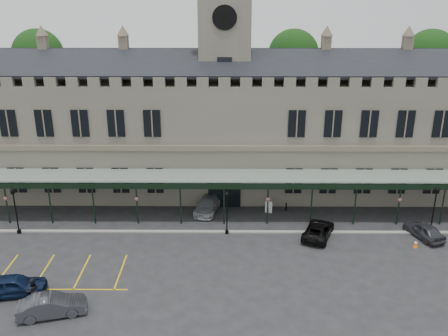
{
  "coord_description": "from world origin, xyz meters",
  "views": [
    {
      "loc": [
        0.28,
        -34.32,
        21.29
      ],
      "look_at": [
        0.0,
        6.0,
        6.0
      ],
      "focal_mm": 40.0,
      "sensor_mm": 36.0,
      "label": 1
    }
  ],
  "objects_px": {
    "lamp_post_right": "(434,206)",
    "car_right_a": "(424,230)",
    "lamp_post_mid": "(227,209)",
    "clock_tower": "(225,66)",
    "station_building": "(225,130)",
    "car_taxi": "(208,204)",
    "car_van": "(318,230)",
    "sign_board": "(269,207)",
    "person_b": "(33,290)",
    "car_left_a": "(14,285)",
    "lamp_post_left": "(15,206)",
    "car_left_b": "(52,306)",
    "traffic_cone": "(416,244)"
  },
  "relations": [
    {
      "from": "lamp_post_mid",
      "to": "car_van",
      "type": "relative_size",
      "value": 0.89
    },
    {
      "from": "car_van",
      "to": "person_b",
      "type": "relative_size",
      "value": 2.47
    },
    {
      "from": "station_building",
      "to": "car_taxi",
      "type": "bearing_deg",
      "value": -105.03
    },
    {
      "from": "traffic_cone",
      "to": "person_b",
      "type": "height_order",
      "value": "person_b"
    },
    {
      "from": "sign_board",
      "to": "station_building",
      "type": "bearing_deg",
      "value": 141.02
    },
    {
      "from": "lamp_post_right",
      "to": "clock_tower",
      "type": "bearing_deg",
      "value": 150.28
    },
    {
      "from": "lamp_post_mid",
      "to": "station_building",
      "type": "bearing_deg",
      "value": 91.42
    },
    {
      "from": "lamp_post_right",
      "to": "car_left_b",
      "type": "height_order",
      "value": "lamp_post_right"
    },
    {
      "from": "car_taxi",
      "to": "car_van",
      "type": "xyz_separation_m",
      "value": [
        9.93,
        -5.13,
        -0.05
      ]
    },
    {
      "from": "sign_board",
      "to": "car_left_b",
      "type": "height_order",
      "value": "car_left_b"
    },
    {
      "from": "sign_board",
      "to": "lamp_post_right",
      "type": "bearing_deg",
      "value": 0.69
    },
    {
      "from": "car_van",
      "to": "car_taxi",
      "type": "bearing_deg",
      "value": -4.5
    },
    {
      "from": "station_building",
      "to": "lamp_post_right",
      "type": "relative_size",
      "value": 13.02
    },
    {
      "from": "lamp_post_left",
      "to": "traffic_cone",
      "type": "distance_m",
      "value": 34.77
    },
    {
      "from": "station_building",
      "to": "traffic_cone",
      "type": "relative_size",
      "value": 93.12
    },
    {
      "from": "sign_board",
      "to": "car_left_a",
      "type": "bearing_deg",
      "value": -127.95
    },
    {
      "from": "lamp_post_right",
      "to": "traffic_cone",
      "type": "bearing_deg",
      "value": -131.36
    },
    {
      "from": "station_building",
      "to": "lamp_post_right",
      "type": "xyz_separation_m",
      "value": [
        18.46,
        -10.45,
        -3.73
      ]
    },
    {
      "from": "station_building",
      "to": "car_van",
      "type": "xyz_separation_m",
      "value": [
        8.32,
        -11.12,
        -5.82
      ]
    },
    {
      "from": "lamp_post_right",
      "to": "person_b",
      "type": "xyz_separation_m",
      "value": [
        -31.76,
        -10.36,
        -1.8
      ]
    },
    {
      "from": "station_building",
      "to": "car_van",
      "type": "distance_m",
      "value": 15.06
    },
    {
      "from": "station_building",
      "to": "car_taxi",
      "type": "height_order",
      "value": "station_building"
    },
    {
      "from": "car_left_b",
      "to": "car_right_a",
      "type": "bearing_deg",
      "value": -84.2
    },
    {
      "from": "station_building",
      "to": "car_left_b",
      "type": "distance_m",
      "value": 25.71
    },
    {
      "from": "lamp_post_mid",
      "to": "car_right_a",
      "type": "xyz_separation_m",
      "value": [
        17.3,
        -0.55,
        -1.76
      ]
    },
    {
      "from": "car_left_a",
      "to": "car_taxi",
      "type": "bearing_deg",
      "value": -54.57
    },
    {
      "from": "traffic_cone",
      "to": "station_building",
      "type": "bearing_deg",
      "value": 141.51
    },
    {
      "from": "sign_board",
      "to": "car_van",
      "type": "bearing_deg",
      "value": -33.1
    },
    {
      "from": "lamp_post_left",
      "to": "car_left_a",
      "type": "distance_m",
      "value": 10.05
    },
    {
      "from": "car_taxi",
      "to": "car_right_a",
      "type": "xyz_separation_m",
      "value": [
        19.18,
        -5.17,
        -0.0
      ]
    },
    {
      "from": "station_building",
      "to": "lamp_post_left",
      "type": "relative_size",
      "value": 13.22
    },
    {
      "from": "car_right_a",
      "to": "traffic_cone",
      "type": "bearing_deg",
      "value": 33.39
    },
    {
      "from": "lamp_post_left",
      "to": "sign_board",
      "type": "xyz_separation_m",
      "value": [
        22.65,
        4.34,
        -2.11
      ]
    },
    {
      "from": "lamp_post_mid",
      "to": "clock_tower",
      "type": "bearing_deg",
      "value": 91.41
    },
    {
      "from": "car_van",
      "to": "clock_tower",
      "type": "bearing_deg",
      "value": -30.6
    },
    {
      "from": "lamp_post_right",
      "to": "car_left_a",
      "type": "distance_m",
      "value": 34.84
    },
    {
      "from": "lamp_post_left",
      "to": "car_left_b",
      "type": "distance_m",
      "value": 13.6
    },
    {
      "from": "lamp_post_left",
      "to": "lamp_post_mid",
      "type": "xyz_separation_m",
      "value": [
        18.61,
        0.07,
        -0.23
      ]
    },
    {
      "from": "car_van",
      "to": "person_b",
      "type": "distance_m",
      "value": 23.69
    },
    {
      "from": "clock_tower",
      "to": "car_left_a",
      "type": "distance_m",
      "value": 27.91
    },
    {
      "from": "clock_tower",
      "to": "lamp_post_mid",
      "type": "xyz_separation_m",
      "value": [
        0.26,
        -10.7,
        -10.65
      ]
    },
    {
      "from": "car_left_a",
      "to": "person_b",
      "type": "xyz_separation_m",
      "value": [
        1.7,
        -0.85,
        0.16
      ]
    },
    {
      "from": "traffic_cone",
      "to": "person_b",
      "type": "bearing_deg",
      "value": -165.09
    },
    {
      "from": "lamp_post_right",
      "to": "car_left_a",
      "type": "height_order",
      "value": "lamp_post_right"
    },
    {
      "from": "clock_tower",
      "to": "sign_board",
      "type": "height_order",
      "value": "clock_tower"
    },
    {
      "from": "station_building",
      "to": "sign_board",
      "type": "xyz_separation_m",
      "value": [
        4.31,
        -6.35,
        -5.89
      ]
    },
    {
      "from": "lamp_post_right",
      "to": "car_right_a",
      "type": "xyz_separation_m",
      "value": [
        -0.89,
        -0.72,
        -2.04
      ]
    },
    {
      "from": "clock_tower",
      "to": "car_taxi",
      "type": "bearing_deg",
      "value": -104.82
    },
    {
      "from": "station_building",
      "to": "lamp_post_left",
      "type": "xyz_separation_m",
      "value": [
        -18.34,
        -10.68,
        -3.78
      ]
    },
    {
      "from": "lamp_post_right",
      "to": "car_taxi",
      "type": "bearing_deg",
      "value": 167.48
    }
  ]
}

